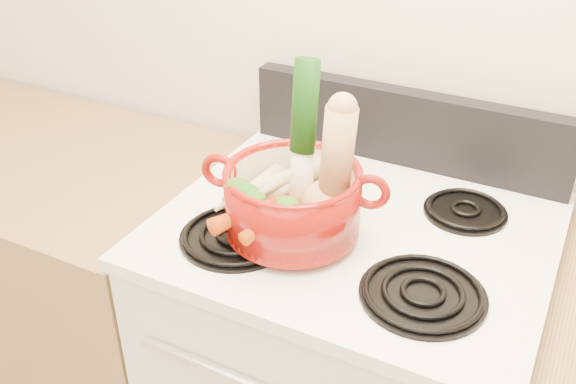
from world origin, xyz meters
The scene contains 24 objects.
wall_back centered at (0.00, 1.75, 1.30)m, with size 3.50×0.02×2.60m, color white.
cooktop centered at (0.00, 1.40, 0.93)m, with size 0.78×0.67×0.03m, color white.
control_backsplash centered at (0.00, 1.70, 1.04)m, with size 0.76×0.05×0.18m, color black.
counter_left centered at (-1.07, 1.40, 0.45)m, with size 1.36×0.65×0.90m, color olive.
burner_front_left centered at (-0.19, 1.24, 0.96)m, with size 0.22×0.22×0.02m, color black.
burner_front_right centered at (0.19, 1.24, 0.96)m, with size 0.22×0.22×0.02m, color black.
burner_back_left centered at (-0.19, 1.54, 0.96)m, with size 0.17×0.17×0.02m, color black.
burner_back_right centered at (0.19, 1.54, 0.96)m, with size 0.17×0.17×0.02m, color black.
dutch_oven centered at (-0.10, 1.30, 1.03)m, with size 0.26×0.26×0.13m, color maroon.
pot_handle_left centered at (-0.24, 1.27, 1.08)m, with size 0.07×0.07×0.02m, color maroon.
pot_handle_right centered at (0.05, 1.33, 1.08)m, with size 0.07×0.07×0.02m, color maroon.
squash centered at (-0.01, 1.31, 1.12)m, with size 0.10×0.10×0.25m, color tan, non-canonical shape.
leek centered at (-0.09, 1.33, 1.16)m, with size 0.05×0.05×0.32m, color silver.
ginger centered at (-0.06, 1.40, 1.02)m, with size 0.08×0.06×0.04m, color #D8C385.
parsnip_0 centered at (-0.13, 1.35, 1.02)m, with size 0.04×0.04×0.20m, color beige.
parsnip_1 centered at (-0.16, 1.31, 1.02)m, with size 0.04×0.04×0.18m, color beige.
parsnip_2 centered at (-0.15, 1.36, 1.03)m, with size 0.04×0.04×0.17m, color beige.
parsnip_3 centered at (-0.19, 1.30, 1.04)m, with size 0.04×0.04×0.17m, color beige.
parsnip_4 centered at (-0.15, 1.34, 1.04)m, with size 0.05×0.05×0.23m, color beige.
parsnip_5 centered at (-0.14, 1.34, 1.04)m, with size 0.04×0.04×0.20m, color beige.
carrot_0 centered at (-0.12, 1.28, 1.01)m, with size 0.03×0.03×0.16m, color #CC3A0A.
carrot_1 centered at (-0.16, 1.24, 1.02)m, with size 0.03×0.03×0.16m, color #BE3D09.
carrot_2 centered at (-0.08, 1.27, 1.03)m, with size 0.03×0.03×0.18m, color #D04D0A.
carrot_3 centered at (-0.11, 1.22, 1.03)m, with size 0.03×0.03×0.13m, color #D5440A.
Camera 1 is at (0.38, 0.37, 1.69)m, focal length 40.00 mm.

